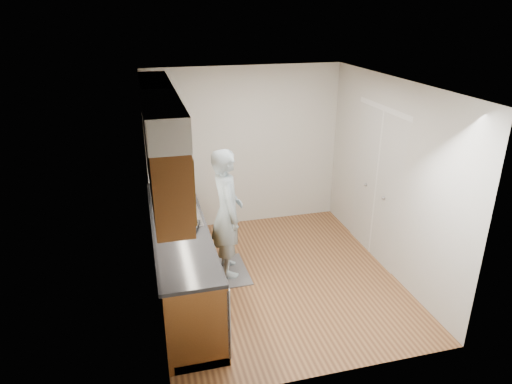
# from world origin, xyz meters

# --- Properties ---
(floor) EXTENTS (3.50, 3.50, 0.00)m
(floor) POSITION_xyz_m (0.00, 0.00, 0.00)
(floor) COLOR #8E5F36
(floor) RESTS_ON ground
(ceiling) EXTENTS (3.50, 3.50, 0.00)m
(ceiling) POSITION_xyz_m (0.00, 0.00, 2.50)
(ceiling) COLOR white
(ceiling) RESTS_ON wall_left
(wall_left) EXTENTS (0.02, 3.50, 2.50)m
(wall_left) POSITION_xyz_m (-1.50, 0.00, 1.25)
(wall_left) COLOR beige
(wall_left) RESTS_ON floor
(wall_right) EXTENTS (0.02, 3.50, 2.50)m
(wall_right) POSITION_xyz_m (1.50, 0.00, 1.25)
(wall_right) COLOR beige
(wall_right) RESTS_ON floor
(wall_back) EXTENTS (3.00, 0.02, 2.50)m
(wall_back) POSITION_xyz_m (0.00, 1.75, 1.25)
(wall_back) COLOR beige
(wall_back) RESTS_ON floor
(counter) EXTENTS (0.64, 2.80, 1.30)m
(counter) POSITION_xyz_m (-1.20, -0.00, 0.49)
(counter) COLOR brown
(counter) RESTS_ON floor
(upper_cabinets) EXTENTS (0.47, 2.80, 1.21)m
(upper_cabinets) POSITION_xyz_m (-1.33, 0.05, 1.95)
(upper_cabinets) COLOR brown
(upper_cabinets) RESTS_ON wall_left
(closet_door) EXTENTS (0.02, 1.22, 2.05)m
(closet_door) POSITION_xyz_m (1.49, 0.30, 1.02)
(closet_door) COLOR silver
(closet_door) RESTS_ON wall_right
(floor_mat) EXTENTS (0.49, 0.82, 0.02)m
(floor_mat) POSITION_xyz_m (-0.58, 0.30, 0.01)
(floor_mat) COLOR slate
(floor_mat) RESTS_ON floor
(person) EXTENTS (0.45, 0.68, 1.92)m
(person) POSITION_xyz_m (-0.58, 0.30, 0.97)
(person) COLOR #8B9FA9
(person) RESTS_ON floor_mat
(soap_bottle_a) EXTENTS (0.11, 0.11, 0.25)m
(soap_bottle_a) POSITION_xyz_m (-1.16, 0.70, 1.07)
(soap_bottle_a) COLOR silver
(soap_bottle_a) RESTS_ON counter
(soap_bottle_b) EXTENTS (0.13, 0.13, 0.21)m
(soap_bottle_b) POSITION_xyz_m (-1.08, 0.65, 1.04)
(soap_bottle_b) COLOR silver
(soap_bottle_b) RESTS_ON counter
(steel_can) EXTENTS (0.08, 0.08, 0.12)m
(steel_can) POSITION_xyz_m (-0.95, 0.80, 1.00)
(steel_can) COLOR #A5A5AA
(steel_can) RESTS_ON counter
(dish_rack) EXTENTS (0.42, 0.38, 0.05)m
(dish_rack) POSITION_xyz_m (-1.18, -0.17, 0.97)
(dish_rack) COLOR black
(dish_rack) RESTS_ON counter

